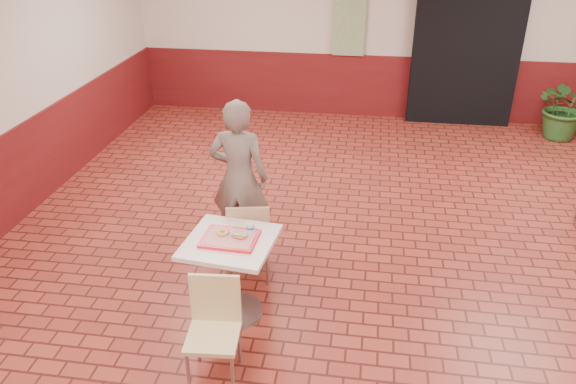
# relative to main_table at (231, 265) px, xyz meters

# --- Properties ---
(room_shell) EXTENTS (8.01, 10.01, 3.01)m
(room_shell) POSITION_rel_main_table_xyz_m (1.24, 0.32, 1.00)
(room_shell) COLOR maroon
(room_shell) RESTS_ON ground
(wainscot_band) EXTENTS (8.00, 10.00, 1.00)m
(wainscot_band) POSITION_rel_main_table_xyz_m (1.24, 0.32, 0.00)
(wainscot_band) COLOR #581012
(wainscot_band) RESTS_ON ground
(corridor_doorway) EXTENTS (1.60, 0.22, 2.20)m
(corridor_doorway) POSITION_rel_main_table_xyz_m (2.44, 5.20, 0.60)
(corridor_doorway) COLOR black
(corridor_doorway) RESTS_ON ground
(promo_poster) EXTENTS (0.50, 0.03, 1.20)m
(promo_poster) POSITION_rel_main_table_xyz_m (0.64, 5.26, 1.10)
(promo_poster) COLOR gray
(promo_poster) RESTS_ON wainscot_band
(main_table) EXTENTS (0.70, 0.70, 0.74)m
(main_table) POSITION_rel_main_table_xyz_m (0.00, 0.00, 0.00)
(main_table) COLOR beige
(main_table) RESTS_ON ground
(chair_main_front) EXTENTS (0.40, 0.40, 0.81)m
(chair_main_front) POSITION_rel_main_table_xyz_m (0.04, -0.68, -0.05)
(chair_main_front) COLOR #D5B980
(chair_main_front) RESTS_ON ground
(chair_main_back) EXTENTS (0.45, 0.45, 0.82)m
(chair_main_back) POSITION_rel_main_table_xyz_m (0.04, 0.50, -0.04)
(chair_main_back) COLOR tan
(chair_main_back) RESTS_ON ground
(customer) EXTENTS (0.59, 0.40, 1.58)m
(customer) POSITION_rel_main_table_xyz_m (-0.16, 1.03, 0.29)
(customer) COLOR #716257
(customer) RESTS_ON ground
(serving_tray) EXTENTS (0.44, 0.34, 0.03)m
(serving_tray) POSITION_rel_main_table_xyz_m (0.00, -0.00, 0.25)
(serving_tray) COLOR red
(serving_tray) RESTS_ON main_table
(ring_donut) EXTENTS (0.11, 0.11, 0.03)m
(ring_donut) POSITION_rel_main_table_xyz_m (-0.07, 0.04, 0.28)
(ring_donut) COLOR gold
(ring_donut) RESTS_ON serving_tray
(long_john_donut) EXTENTS (0.14, 0.08, 0.04)m
(long_john_donut) POSITION_rel_main_table_xyz_m (0.08, -0.00, 0.29)
(long_john_donut) COLOR #B38334
(long_john_donut) RESTS_ON serving_tray
(paper_cup) EXTENTS (0.07, 0.07, 0.09)m
(paper_cup) POSITION_rel_main_table_xyz_m (0.15, 0.10, 0.31)
(paper_cup) COLOR silver
(paper_cup) RESTS_ON serving_tray
(potted_plant) EXTENTS (0.89, 0.77, 0.98)m
(potted_plant) POSITION_rel_main_table_xyz_m (3.92, 4.72, -0.00)
(potted_plant) COLOR #285823
(potted_plant) RESTS_ON ground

